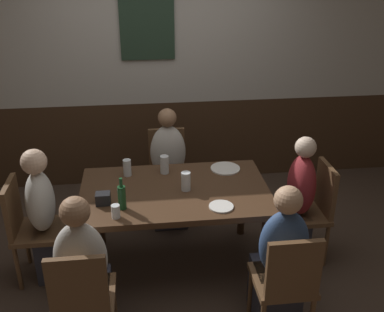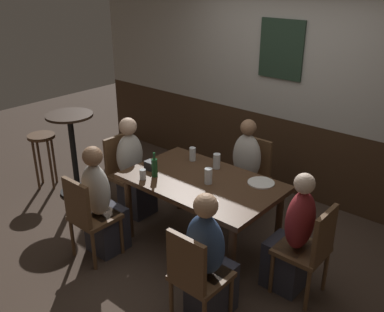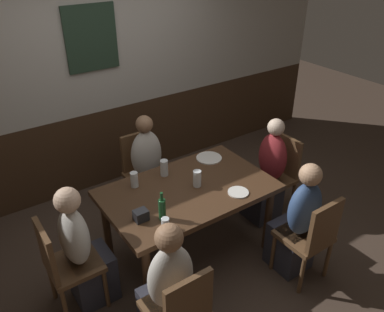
{
  "view_description": "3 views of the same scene",
  "coord_description": "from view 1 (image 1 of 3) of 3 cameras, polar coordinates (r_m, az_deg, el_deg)",
  "views": [
    {
      "loc": [
        -0.24,
        -3.18,
        2.51
      ],
      "look_at": [
        0.14,
        -0.01,
        1.04
      ],
      "focal_mm": 42.24,
      "sensor_mm": 36.0,
      "label": 1
    },
    {
      "loc": [
        2.38,
        -2.91,
        2.64
      ],
      "look_at": [
        -0.05,
        -0.1,
        1.02
      ],
      "focal_mm": 40.29,
      "sensor_mm": 36.0,
      "label": 2
    },
    {
      "loc": [
        -1.62,
        -2.41,
        2.74
      ],
      "look_at": [
        0.07,
        0.04,
        1.03
      ],
      "focal_mm": 36.66,
      "sensor_mm": 36.0,
      "label": 3
    }
  ],
  "objects": [
    {
      "name": "person_head_east",
      "position": [
        3.98,
        12.66,
        -6.61
      ],
      "size": [
        0.37,
        0.34,
        1.14
      ],
      "color": "#2D2D38",
      "rests_on": "ground_plane"
    },
    {
      "name": "dining_table",
      "position": [
        3.69,
        -2.17,
        -5.38
      ],
      "size": [
        1.52,
        0.95,
        0.74
      ],
      "color": "#472D1C",
      "rests_on": "ground_plane"
    },
    {
      "name": "person_head_west",
      "position": [
        3.85,
        -17.49,
        -8.25
      ],
      "size": [
        0.37,
        0.34,
        1.15
      ],
      "color": "#2D2D38",
      "rests_on": "ground_plane"
    },
    {
      "name": "beer_glass_half",
      "position": [
        3.89,
        -3.49,
        -1.23
      ],
      "size": [
        0.07,
        0.07,
        0.16
      ],
      "color": "silver",
      "rests_on": "dining_table"
    },
    {
      "name": "beer_glass_tall",
      "position": [
        3.31,
        -9.6,
        -7.01
      ],
      "size": [
        0.06,
        0.06,
        0.1
      ],
      "color": "silver",
      "rests_on": "dining_table"
    },
    {
      "name": "plate_white_small",
      "position": [
        3.42,
        3.71,
        -6.38
      ],
      "size": [
        0.19,
        0.19,
        0.01
      ],
      "primitive_type": "cylinder",
      "color": "white",
      "rests_on": "dining_table"
    },
    {
      "name": "pint_glass_amber",
      "position": [
        3.61,
        -0.78,
        -3.36
      ],
      "size": [
        0.08,
        0.08,
        0.16
      ],
      "color": "silver",
      "rests_on": "dining_table"
    },
    {
      "name": "wall_back",
      "position": [
        4.99,
        -3.93,
        10.73
      ],
      "size": [
        6.4,
        0.13,
        2.6
      ],
      "color": "#3D2819",
      "rests_on": "ground_plane"
    },
    {
      "name": "pint_glass_pale",
      "position": [
        3.88,
        -8.18,
        -1.56
      ],
      "size": [
        0.07,
        0.07,
        0.15
      ],
      "color": "silver",
      "rests_on": "dining_table"
    },
    {
      "name": "person_right_near",
      "position": [
        3.31,
        10.93,
        -13.56
      ],
      "size": [
        0.34,
        0.37,
        1.14
      ],
      "color": "#2D2D38",
      "rests_on": "ground_plane"
    },
    {
      "name": "chair_left_near",
      "position": [
        3.08,
        -13.68,
        -16.9
      ],
      "size": [
        0.4,
        0.4,
        0.88
      ],
      "color": "brown",
      "rests_on": "ground_plane"
    },
    {
      "name": "chair_mid_far",
      "position": [
        4.55,
        -3.09,
        -1.52
      ],
      "size": [
        0.4,
        0.4,
        0.88
      ],
      "color": "brown",
      "rests_on": "ground_plane"
    },
    {
      "name": "person_left_near",
      "position": [
        3.21,
        -13.37,
        -15.12
      ],
      "size": [
        0.34,
        0.37,
        1.15
      ],
      "color": "#2D2D38",
      "rests_on": "ground_plane"
    },
    {
      "name": "beer_bottle_green",
      "position": [
        3.39,
        -8.84,
        -5.11
      ],
      "size": [
        0.06,
        0.06,
        0.25
      ],
      "color": "#194723",
      "rests_on": "dining_table"
    },
    {
      "name": "ground_plane",
      "position": [
        4.06,
        -2.02,
        -13.41
      ],
      "size": [
        12.0,
        12.0,
        0.0
      ],
      "primitive_type": "plane",
      "color": "#423328"
    },
    {
      "name": "plate_white_large",
      "position": [
        3.98,
        4.23,
        -1.58
      ],
      "size": [
        0.26,
        0.26,
        0.01
      ],
      "primitive_type": "cylinder",
      "color": "white",
      "rests_on": "dining_table"
    },
    {
      "name": "chair_head_west",
      "position": [
        3.88,
        -19.88,
        -8.15
      ],
      "size": [
        0.4,
        0.4,
        0.88
      ],
      "color": "brown",
      "rests_on": "ground_plane"
    },
    {
      "name": "condiment_caddy",
      "position": [
        3.5,
        -11.16,
        -5.29
      ],
      "size": [
        0.11,
        0.09,
        0.09
      ],
      "primitive_type": "cube",
      "color": "black",
      "rests_on": "dining_table"
    },
    {
      "name": "person_mid_far",
      "position": [
        4.41,
        -2.94,
        -2.56
      ],
      "size": [
        0.34,
        0.37,
        1.16
      ],
      "color": "#2D2D38",
      "rests_on": "ground_plane"
    },
    {
      "name": "chair_right_near",
      "position": [
        3.18,
        11.83,
        -15.09
      ],
      "size": [
        0.4,
        0.4,
        0.88
      ],
      "color": "brown",
      "rests_on": "ground_plane"
    },
    {
      "name": "chair_head_east",
      "position": [
        4.02,
        14.89,
        -6.18
      ],
      "size": [
        0.4,
        0.4,
        0.88
      ],
      "color": "brown",
      "rests_on": "ground_plane"
    }
  ]
}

